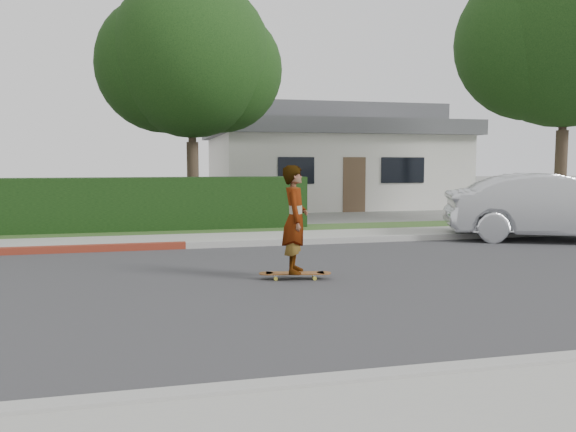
% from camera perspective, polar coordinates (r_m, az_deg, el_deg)
% --- Properties ---
extents(ground, '(120.00, 120.00, 0.00)m').
position_cam_1_polar(ground, '(8.60, -15.65, -7.56)').
color(ground, slate).
rests_on(ground, ground).
extents(road, '(60.00, 8.00, 0.01)m').
position_cam_1_polar(road, '(8.60, -15.66, -7.53)').
color(road, '#2D2D30').
rests_on(road, ground).
extents(curb_near, '(60.00, 0.20, 0.15)m').
position_cam_1_polar(curb_near, '(4.67, -17.81, -17.96)').
color(curb_near, '#9E9E99').
rests_on(curb_near, ground).
extents(curb_far, '(60.00, 0.20, 0.15)m').
position_cam_1_polar(curb_far, '(12.61, -14.91, -3.07)').
color(curb_far, '#9E9E99').
rests_on(curb_far, ground).
extents(sidewalk_far, '(60.00, 1.60, 0.12)m').
position_cam_1_polar(sidewalk_far, '(13.51, -14.81, -2.57)').
color(sidewalk_far, gray).
rests_on(sidewalk_far, ground).
extents(planting_strip, '(60.00, 1.60, 0.10)m').
position_cam_1_polar(planting_strip, '(15.09, -14.65, -1.77)').
color(planting_strip, '#2D4C1E').
rests_on(planting_strip, ground).
extents(hedge, '(15.00, 1.00, 1.50)m').
position_cam_1_polar(hedge, '(15.98, -25.48, 0.79)').
color(hedge, black).
rests_on(hedge, ground).
extents(tree_center, '(5.66, 4.84, 7.44)m').
position_cam_1_polar(tree_center, '(17.85, -9.90, 15.07)').
color(tree_center, '#33261C').
rests_on(tree_center, ground).
extents(tree_right, '(6.32, 5.60, 8.56)m').
position_cam_1_polar(tree_right, '(19.67, 26.06, 15.83)').
color(tree_right, '#33261C').
rests_on(tree_right, ground).
extents(house, '(10.60, 8.60, 4.30)m').
position_cam_1_polar(house, '(25.53, 4.09, 5.90)').
color(house, beige).
rests_on(house, ground).
extents(skateboard, '(1.20, 0.46, 0.11)m').
position_cam_1_polar(skateboard, '(9.18, 0.72, -5.88)').
color(skateboard, gold).
rests_on(skateboard, ground).
extents(skateboarder, '(0.58, 0.73, 1.74)m').
position_cam_1_polar(skateboarder, '(9.05, 0.73, -0.35)').
color(skateboarder, white).
rests_on(skateboarder, skateboard).
extents(car_silver, '(5.25, 3.52, 1.64)m').
position_cam_1_polar(car_silver, '(15.08, 25.23, 0.81)').
color(car_silver, '#B6B9BE').
rests_on(car_silver, ground).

